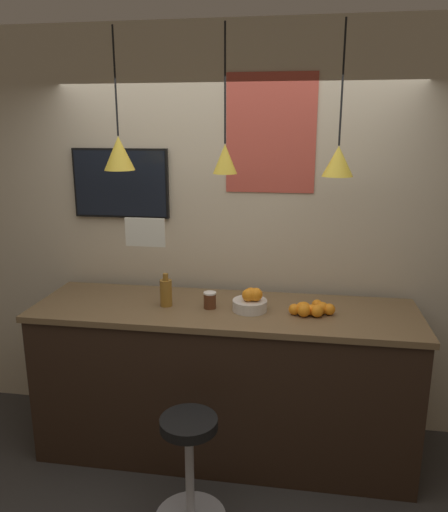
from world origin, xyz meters
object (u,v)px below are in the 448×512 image
object	(u,v)px
spread_jar	(210,300)
mounted_tv	(121,183)
juice_bottle	(166,292)
fruit_bowl	(250,301)
bar_stool	(189,458)

from	to	relation	value
spread_jar	mounted_tv	world-z (taller)	mounted_tv
spread_jar	juice_bottle	bearing A→B (deg)	180.00
juice_bottle	spread_jar	size ratio (longest dim) A/B	2.04
fruit_bowl	spread_jar	bearing A→B (deg)	178.81
fruit_bowl	mounted_tv	distance (m)	1.30
fruit_bowl	juice_bottle	distance (m)	0.56
bar_stool	fruit_bowl	size ratio (longest dim) A/B	2.95
fruit_bowl	spread_jar	distance (m)	0.27
bar_stool	fruit_bowl	world-z (taller)	fruit_bowl
bar_stool	juice_bottle	world-z (taller)	juice_bottle
fruit_bowl	mounted_tv	size ratio (longest dim) A/B	0.31
bar_stool	spread_jar	world-z (taller)	spread_jar
bar_stool	mounted_tv	distance (m)	1.93
mounted_tv	juice_bottle	bearing A→B (deg)	-45.37
juice_bottle	spread_jar	distance (m)	0.30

